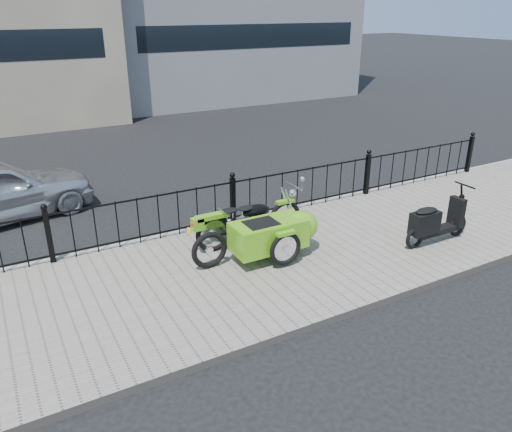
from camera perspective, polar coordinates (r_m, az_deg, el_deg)
ground at (r=9.26m, az=1.03°, el=-4.25°), size 120.00×120.00×0.00m
sidewalk at (r=8.85m, az=2.66°, el=-5.19°), size 30.00×3.80×0.12m
curb at (r=10.38m, az=-2.95°, el=-0.77°), size 30.00×0.10×0.12m
iron_fence at (r=10.06m, az=-2.66°, el=1.70°), size 14.11×0.11×1.08m
motorcycle_sidecar at (r=8.77m, az=1.99°, el=-1.55°), size 2.28×1.48×0.98m
scooter at (r=9.77m, az=19.69°, el=-0.73°), size 1.55×0.45×1.05m
spare_tire at (r=8.40m, az=-5.35°, el=-3.90°), size 0.66×0.12×0.66m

